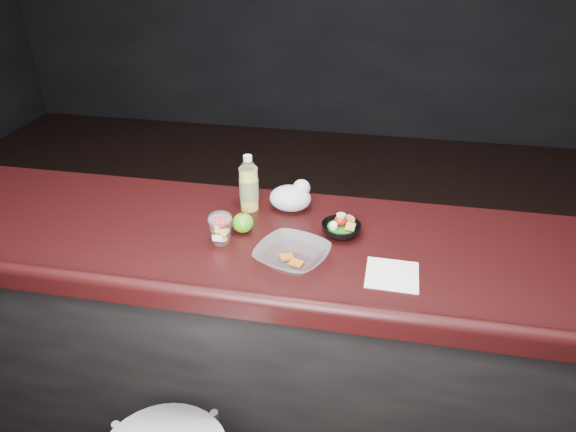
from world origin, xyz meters
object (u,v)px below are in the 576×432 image
(lemonade_bottle, at_px, (249,187))
(green_apple, at_px, (243,223))
(snack_bowl, at_px, (341,228))
(fruit_cup, at_px, (221,227))
(takeout_bowl, at_px, (292,256))

(lemonade_bottle, distance_m, green_apple, 0.17)
(snack_bowl, bearing_deg, green_apple, -172.65)
(green_apple, distance_m, snack_bowl, 0.34)
(fruit_cup, bearing_deg, takeout_bowl, -16.03)
(lemonade_bottle, relative_size, green_apple, 2.76)
(lemonade_bottle, xyz_separation_m, takeout_bowl, (0.22, -0.32, -0.06))
(fruit_cup, distance_m, takeout_bowl, 0.27)
(takeout_bowl, bearing_deg, fruit_cup, 163.97)
(fruit_cup, height_order, green_apple, fruit_cup)
(lemonade_bottle, height_order, snack_bowl, lemonade_bottle)
(lemonade_bottle, bearing_deg, takeout_bowl, -55.08)
(green_apple, xyz_separation_m, takeout_bowl, (0.20, -0.15, -0.01))
(snack_bowl, distance_m, takeout_bowl, 0.24)
(snack_bowl, xyz_separation_m, takeout_bowl, (-0.13, -0.20, 0.00))
(fruit_cup, height_order, snack_bowl, fruit_cup)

